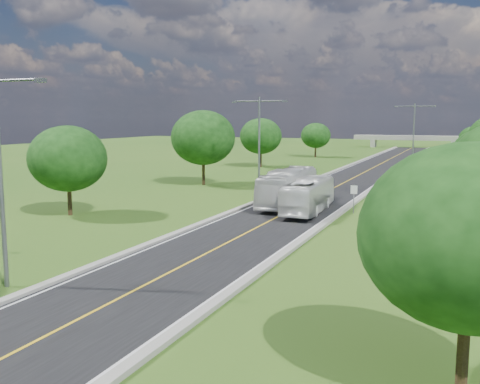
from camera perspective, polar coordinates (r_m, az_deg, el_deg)
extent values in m
plane|color=#2D5518|center=(68.04, 11.36, 1.11)|extent=(260.00, 260.00, 0.00)
cube|color=black|center=(73.88, 12.33, 1.64)|extent=(8.00, 150.00, 0.06)
cube|color=gray|center=(74.78, 9.14, 1.86)|extent=(0.50, 150.00, 0.22)
cube|color=gray|center=(73.19, 15.60, 1.53)|extent=(0.50, 150.00, 0.22)
cylinder|color=slate|center=(45.48, 12.04, -0.75)|extent=(0.08, 0.08, 2.40)
cube|color=white|center=(45.34, 12.06, 0.24)|extent=(0.55, 0.04, 0.70)
cube|color=gray|center=(148.23, 14.05, 5.06)|extent=(1.20, 3.00, 2.00)
cube|color=gray|center=(146.35, 21.82, 4.70)|extent=(1.20, 3.00, 2.00)
cube|color=gray|center=(146.88, 17.94, 5.52)|extent=(30.00, 3.00, 1.20)
cylinder|color=slate|center=(27.06, -24.18, 0.97)|extent=(0.22, 0.22, 10.00)
cylinder|color=slate|center=(25.92, -22.63, 10.97)|extent=(2.80, 0.12, 0.12)
cube|color=slate|center=(25.01, -20.51, 11.10)|extent=(0.50, 0.25, 0.18)
cylinder|color=slate|center=(54.93, 2.06, 4.88)|extent=(0.22, 0.22, 10.00)
cylinder|color=slate|center=(55.40, 0.71, 9.67)|extent=(2.80, 0.12, 0.12)
cylinder|color=slate|center=(54.38, 3.48, 9.69)|extent=(2.80, 0.12, 0.12)
cube|color=slate|center=(55.91, -0.54, 9.61)|extent=(0.50, 0.25, 0.18)
cube|color=slate|center=(53.95, 4.79, 9.64)|extent=(0.50, 0.25, 0.18)
cylinder|color=slate|center=(84.55, 18.02, 5.59)|extent=(0.22, 0.22, 10.00)
cylinder|color=slate|center=(84.65, 17.20, 8.74)|extent=(2.80, 0.12, 0.12)
cylinder|color=slate|center=(84.39, 19.11, 8.67)|extent=(2.80, 0.12, 0.12)
cube|color=slate|center=(84.80, 16.32, 8.74)|extent=(0.50, 0.25, 0.18)
cube|color=slate|center=(84.30, 20.00, 8.59)|extent=(0.50, 0.25, 0.18)
cylinder|color=black|center=(45.83, -17.71, -0.70)|extent=(0.36, 0.36, 2.70)
ellipsoid|color=#11340E|center=(45.47, -17.89, 3.41)|extent=(6.30, 6.30, 5.36)
cylinder|color=black|center=(63.43, -3.91, 2.23)|extent=(0.36, 0.36, 3.24)
ellipsoid|color=#11340E|center=(63.16, -3.95, 5.80)|extent=(7.56, 7.56, 6.43)
cylinder|color=black|center=(86.12, 2.21, 3.64)|extent=(0.36, 0.36, 2.88)
ellipsoid|color=#11340E|center=(85.92, 2.23, 5.98)|extent=(6.72, 6.72, 5.71)
cylinder|color=black|center=(108.13, 8.05, 4.36)|extent=(0.36, 0.36, 2.52)
ellipsoid|color=#11340E|center=(107.98, 8.08, 5.99)|extent=(5.88, 5.88, 5.00)
cylinder|color=black|center=(17.44, 22.71, -15.00)|extent=(0.36, 0.36, 2.70)
ellipsoid|color=#11340E|center=(16.47, 23.32, -4.34)|extent=(6.30, 6.30, 5.36)
cylinder|color=black|center=(58.53, 24.23, 0.70)|extent=(0.36, 0.36, 2.52)
cylinder|color=black|center=(106.35, 23.63, 3.66)|extent=(0.36, 0.36, 2.34)
ellipsoid|color=#11340E|center=(106.20, 23.71, 5.20)|extent=(5.46, 5.46, 4.64)
imported|color=silver|center=(45.09, 7.32, -0.37)|extent=(2.85, 10.23, 2.82)
imported|color=silver|center=(48.56, 5.16, 0.52)|extent=(3.36, 11.79, 3.25)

